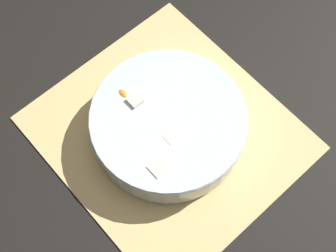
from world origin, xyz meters
The scene contains 3 objects.
ground_plane centered at (0.00, 0.00, 0.00)m, with size 6.00×6.00×0.00m, color black.
bamboo_mat_center centered at (0.00, 0.00, 0.00)m, with size 0.46×0.42×0.01m.
fruit_salad_bowl centered at (0.00, 0.00, 0.05)m, with size 0.29×0.29×0.08m.
Camera 1 is at (-0.27, 0.24, 0.84)m, focal length 50.00 mm.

